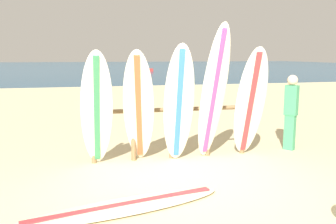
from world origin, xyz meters
TOP-DOWN VIEW (x-y plane):
  - ground_plane at (0.00, 0.00)m, footprint 120.00×120.00m
  - ocean_water at (0.00, 58.00)m, footprint 120.00×80.00m
  - surfboard_rack at (0.17, 1.66)m, footprint 3.07×0.09m
  - surfboard_leaning_far_left at (-1.25, 1.27)m, footprint 0.56×0.90m
  - surfboard_leaning_left at (-0.51, 1.36)m, footprint 0.73×1.04m
  - surfboard_leaning_center_left at (0.21, 1.25)m, footprint 0.61×0.78m
  - surfboard_leaning_center at (0.85, 1.22)m, footprint 0.52×0.96m
  - surfboard_leaning_center_right at (1.58, 1.21)m, footprint 0.72×1.09m
  - surfboard_lying_on_sand at (-0.98, -0.47)m, footprint 2.83×1.17m
  - beachgoer_standing at (2.75, 1.69)m, footprint 0.28×0.30m
  - small_boat_offshore at (5.51, 37.49)m, footprint 2.07×0.97m

SIDE VIEW (x-z plane):
  - ground_plane at x=0.00m, z-range 0.00..0.00m
  - ocean_water at x=0.00m, z-range 0.00..0.01m
  - surfboard_lying_on_sand at x=-0.98m, z-range -0.01..0.08m
  - small_boat_offshore at x=5.51m, z-range -0.10..0.61m
  - surfboard_rack at x=0.17m, z-range 0.12..1.23m
  - beachgoer_standing at x=2.75m, z-range 0.08..1.66m
  - surfboard_leaning_far_left at x=-1.25m, z-range 0.00..2.09m
  - surfboard_leaning_left at x=-0.51m, z-range 0.00..2.10m
  - surfboard_leaning_center_right at x=1.58m, z-range 0.00..2.15m
  - surfboard_leaning_center_left at x=0.21m, z-range 0.00..2.20m
  - surfboard_leaning_center at x=0.85m, z-range 0.00..2.55m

